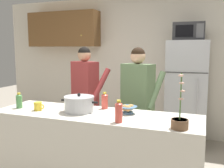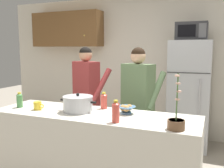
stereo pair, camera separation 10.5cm
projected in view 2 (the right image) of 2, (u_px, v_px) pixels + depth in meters
The scene contains 13 objects.
back_wall_unit at pixel (134, 60), 4.82m from camera, with size 6.00×0.48×2.60m.
kitchen_island at pixel (93, 154), 2.78m from camera, with size 2.26×0.68×0.92m, color silver.
refrigerator at pixel (189, 95), 4.11m from camera, with size 0.64×0.68×1.75m.
microwave at pixel (192, 31), 3.95m from camera, with size 0.48×0.37×0.28m.
person_near_pot at pixel (87, 89), 3.71m from camera, with size 0.61×0.57×1.64m.
person_by_sink at pixel (138, 95), 3.26m from camera, with size 0.60×0.55×1.63m.
cooking_pot at pixel (78, 104), 2.78m from camera, with size 0.44×0.33×0.21m.
coffee_mug at pixel (38, 106), 2.87m from camera, with size 0.13×0.09×0.10m.
bread_bowl at pixel (126, 109), 2.69m from camera, with size 0.20×0.20×0.10m.
bottle_near_edge at pixel (116, 112), 2.37m from camera, with size 0.07×0.07×0.21m.
bottle_mid_counter at pixel (104, 101), 2.92m from camera, with size 0.08×0.08×0.19m.
bottle_far_corner at pixel (20, 100), 2.99m from camera, with size 0.07×0.07×0.18m.
potted_orchid at pixel (176, 122), 2.16m from camera, with size 0.15×0.15×0.49m.
Camera 2 is at (1.20, -2.38, 1.60)m, focal length 40.32 mm.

